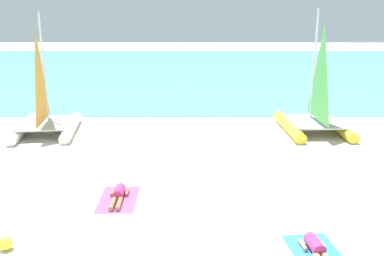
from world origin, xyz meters
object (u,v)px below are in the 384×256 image
Objects in this scene: sailboat_yellow at (314,115)px; sunbather_right at (317,249)px; sunbather_left at (119,194)px; beach_ball at (5,244)px; towel_right at (318,255)px; sailboat_white at (45,116)px; towel_left at (118,199)px.

sailboat_yellow is 3.55× the size of sunbather_right.
sunbather_right is at bearing -106.61° from sailboat_yellow.
sunbather_left is 4.93× the size of beach_ball.
sunbather_right reaches higher than towel_right.
sailboat_yellow is at bearing 45.98° from beach_ball.
sailboat_white is 8.38m from sunbather_left.
sunbather_right is at bearing 96.60° from towel_right.
beach_ball is (-7.21, 0.19, 0.15)m from towel_right.
sunbather_left is at bearing -138.47° from sailboat_yellow.
beach_ball reaches higher than towel_left.
sailboat_white is 17.02× the size of beach_ball.
towel_right is at bearing -30.50° from towel_left.
towel_left is (4.51, -7.10, -0.80)m from sailboat_white.
towel_right is at bearing -90.00° from sunbather_right.
sunbather_left is (4.51, -7.03, -0.67)m from sailboat_white.
sunbather_right reaches higher than towel_left.
sailboat_white reaches higher than towel_right.
sailboat_white is at bearing 122.42° from towel_left.
beach_ball reaches higher than towel_right.
sailboat_white is 13.87m from sunbather_right.
towel_left is at bearing 143.43° from sunbather_right.
sailboat_yellow is at bearing -6.02° from sailboat_white.
beach_ball reaches higher than sunbather_right.
towel_right is (9.58, -10.09, -0.80)m from sailboat_white.
sunbather_left is at bearing 148.95° from towel_right.
sunbather_right is (-0.01, 0.07, 0.13)m from towel_right.
sailboat_white reaches higher than towel_left.
towel_right is at bearing -106.48° from sailboat_yellow.
sunbather_left is at bearing 91.46° from towel_left.
towel_right is 7.22m from beach_ball.
sailboat_yellow is 1.03× the size of sailboat_white.
sailboat_yellow is 17.55× the size of beach_ball.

